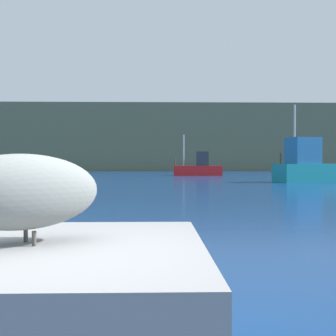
# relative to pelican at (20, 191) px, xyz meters

# --- Properties ---
(hillside_backdrop) EXTENTS (140.00, 16.82, 9.60)m
(hillside_backdrop) POSITION_rel_pelican_xyz_m (0.25, 69.97, 3.68)
(hillside_backdrop) COLOR #5B664C
(hillside_backdrop) RESTS_ON ground
(pier_dock) EXTENTS (2.48, 2.35, 0.76)m
(pier_dock) POSITION_rel_pelican_xyz_m (0.01, 0.01, -0.75)
(pier_dock) COLOR gray
(pier_dock) RESTS_ON ground
(pelican) EXTENTS (1.34, 1.03, 0.88)m
(pelican) POSITION_rel_pelican_xyz_m (0.00, 0.00, 0.00)
(pelican) COLOR slate
(pelican) RESTS_ON pier_dock
(fishing_boat_teal) EXTENTS (5.87, 3.26, 4.97)m
(fishing_boat_teal) POSITION_rel_pelican_xyz_m (11.14, 26.73, -0.12)
(fishing_boat_teal) COLOR teal
(fishing_boat_teal) RESTS_ON ground
(fishing_boat_red) EXTENTS (4.65, 1.83, 3.87)m
(fishing_boat_red) POSITION_rel_pelican_xyz_m (5.03, 40.73, -0.39)
(fishing_boat_red) COLOR red
(fishing_boat_red) RESTS_ON ground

